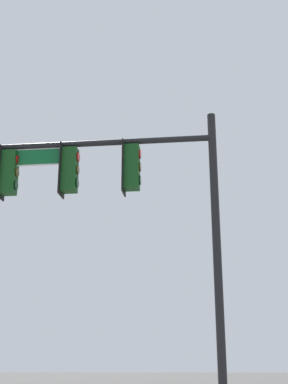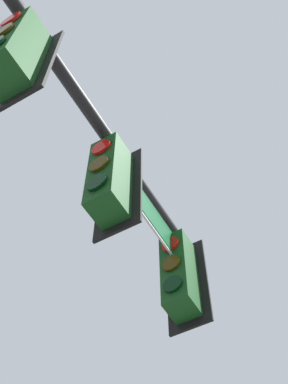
# 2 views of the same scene
# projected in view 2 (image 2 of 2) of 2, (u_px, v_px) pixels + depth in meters

# --- Properties ---
(signal_pole_near) EXTENTS (5.58, 0.77, 7.21)m
(signal_pole_near) POSITION_uv_depth(u_px,v_px,m) (37.00, 124.00, 4.34)
(signal_pole_near) COLOR black
(signal_pole_near) RESTS_ON ground_plane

